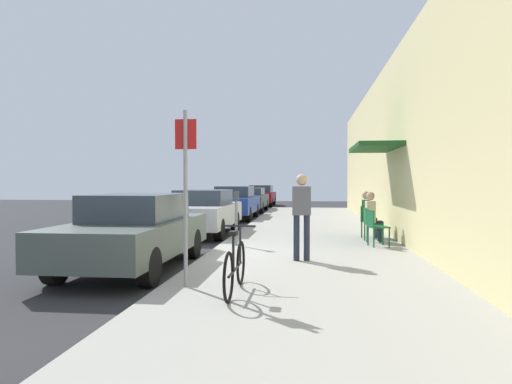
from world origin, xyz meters
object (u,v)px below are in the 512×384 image
object	(u,v)px
parking_meter	(236,214)
street_sign	(186,184)
bicycle_0	(235,267)
cafe_chair_2	(366,219)
cafe_chair_0	(375,225)
seated_patron_2	(368,212)
parked_car_0	(135,231)
cafe_chair_1	(370,222)
seated_patron_1	(373,215)
parked_car_2	(235,202)
pedestrian_standing	(302,210)
parked_car_1	(203,212)
parked_car_4	(261,195)
parked_car_3	(250,199)

from	to	relation	value
parking_meter	street_sign	xyz separation A→B (m)	(-0.05, -4.37, 0.75)
bicycle_0	cafe_chair_2	size ratio (longest dim) A/B	1.97
cafe_chair_0	seated_patron_2	distance (m)	1.83
bicycle_0	cafe_chair_0	xyz separation A→B (m)	(2.61, 4.91, 0.14)
parked_car_0	cafe_chair_1	world-z (taller)	parked_car_0
bicycle_0	seated_patron_1	distance (m)	6.40
parking_meter	cafe_chair_2	size ratio (longest dim) A/B	1.52
parked_car_2	seated_patron_1	distance (m)	9.43
seated_patron_1	pedestrian_standing	size ratio (longest dim) A/B	0.76
parked_car_1	bicycle_0	distance (m)	8.08
parked_car_0	street_sign	world-z (taller)	street_sign
parked_car_0	parked_car_1	size ratio (longest dim) A/B	1.00
parked_car_4	cafe_chair_0	bearing A→B (deg)	-76.42
parking_meter	bicycle_0	distance (m)	4.74
parked_car_3	parking_meter	xyz separation A→B (m)	(1.55, -14.39, 0.18)
parked_car_3	cafe_chair_1	world-z (taller)	parked_car_3
parking_meter	cafe_chair_0	xyz separation A→B (m)	(3.34, 0.24, -0.26)
street_sign	seated_patron_1	distance (m)	6.56
parked_car_4	street_sign	xyz separation A→B (m)	(1.50, -24.87, 0.90)
parked_car_4	cafe_chair_1	world-z (taller)	parked_car_4
parked_car_1	seated_patron_2	size ratio (longest dim) A/B	3.41
street_sign	seated_patron_2	size ratio (longest dim) A/B	2.02
cafe_chair_0	parked_car_1	bearing A→B (deg)	149.85
cafe_chair_1	seated_patron_1	xyz separation A→B (m)	(0.06, 0.00, 0.19)
bicycle_0	seated_patron_1	world-z (taller)	seated_patron_1
cafe_chair_0	parked_car_3	bearing A→B (deg)	109.08
cafe_chair_0	parked_car_0	bearing A→B (deg)	-150.11
parked_car_0	parked_car_1	xyz separation A→B (m)	(0.00, 5.66, -0.00)
street_sign	seated_patron_1	world-z (taller)	street_sign
parked_car_4	pedestrian_standing	bearing A→B (deg)	-81.98
parking_meter	cafe_chair_1	size ratio (longest dim) A/B	1.52
bicycle_0	cafe_chair_1	world-z (taller)	bicycle_0
parked_car_2	street_sign	distance (m)	13.65
parked_car_3	parked_car_4	world-z (taller)	parked_car_4
cafe_chair_2	seated_patron_2	distance (m)	0.20
parked_car_4	cafe_chair_2	size ratio (longest dim) A/B	5.06
parked_car_1	seated_patron_2	distance (m)	5.06
bicycle_0	cafe_chair_0	distance (m)	5.56
pedestrian_standing	parked_car_3	bearing A→B (deg)	100.95
parked_car_2	seated_patron_2	size ratio (longest dim) A/B	3.41
parked_car_3	parking_meter	world-z (taller)	parking_meter
parked_car_1	cafe_chair_2	size ratio (longest dim) A/B	5.06
cafe_chair_1	cafe_chair_0	bearing A→B (deg)	-89.87
parked_car_0	parked_car_1	bearing A→B (deg)	90.00
parked_car_2	cafe_chair_2	distance (m)	8.62
parked_car_3	bicycle_0	xyz separation A→B (m)	(2.29, -19.06, -0.23)
parking_meter	cafe_chair_0	distance (m)	3.36
parked_car_2	parked_car_3	xyz separation A→B (m)	(0.00, 5.22, -0.06)
seated_patron_1	cafe_chair_2	distance (m)	0.95
cafe_chair_0	pedestrian_standing	distance (m)	2.85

